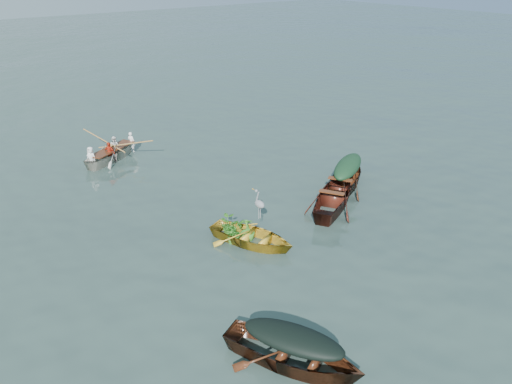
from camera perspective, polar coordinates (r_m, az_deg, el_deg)
ground at (r=15.11m, az=8.49°, el=-5.88°), size 140.00×140.00×0.00m
yellow_dinghy at (r=14.95m, az=-0.48°, el=-5.94°), size 2.59×3.65×0.92m
dark_covered_boat at (r=11.10m, az=4.18°, el=-19.05°), size 3.05×4.27×1.02m
green_tarp_boat at (r=18.89m, az=10.26°, el=0.61°), size 4.82×3.53×1.12m
open_wooden_boat at (r=17.45m, az=8.98°, el=-1.44°), size 4.99×3.73×1.17m
rowed_boat at (r=21.96m, az=-15.98°, el=3.57°), size 4.22×2.97×0.97m
dark_tarp_cover at (r=10.61m, az=4.30°, el=-16.30°), size 1.68×2.35×0.40m
green_tarp_cover at (r=18.57m, az=10.45°, el=2.91°), size 2.65×1.94×0.52m
thwart_benches at (r=17.19m, az=9.11°, el=0.36°), size 2.57×2.00×0.04m
heron at (r=14.94m, az=0.41°, el=-1.94°), size 0.41×0.48×0.92m
dinghy_weeds at (r=14.85m, az=-2.27°, el=-2.84°), size 0.98×1.09×0.60m
rowers at (r=21.67m, az=-16.25°, el=5.70°), size 3.07×2.30×0.76m
oars at (r=21.78m, az=-16.14°, el=4.83°), size 1.72×2.59×0.06m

